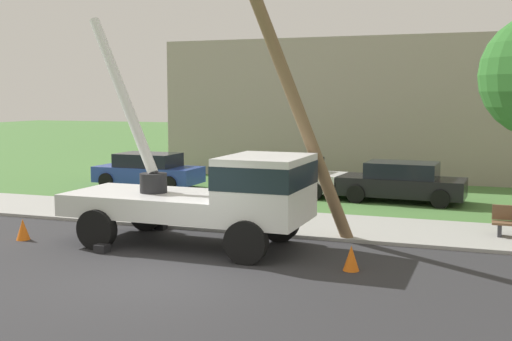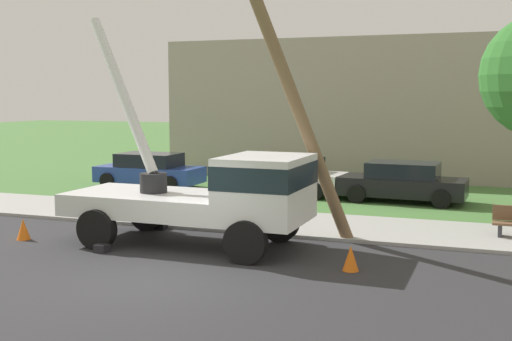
# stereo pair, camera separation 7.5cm
# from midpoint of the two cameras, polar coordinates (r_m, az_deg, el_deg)

# --- Properties ---
(ground_plane) EXTENTS (120.00, 120.00, 0.00)m
(ground_plane) POSITION_cam_midpoint_polar(r_m,az_deg,el_deg) (24.62, 4.77, -2.18)
(ground_plane) COLOR #477538
(road_asphalt) EXTENTS (80.00, 8.97, 0.01)m
(road_asphalt) POSITION_cam_midpoint_polar(r_m,az_deg,el_deg) (13.61, -8.41, -9.48)
(road_asphalt) COLOR #2B2B2D
(road_asphalt) RESTS_ON ground
(sidewalk_strip) EXTENTS (80.00, 3.40, 0.10)m
(sidewalk_strip) POSITION_cam_midpoint_polar(r_m,az_deg,el_deg) (19.13, 0.31, -4.56)
(sidewalk_strip) COLOR #9E9E99
(sidewalk_strip) RESTS_ON ground
(utility_truck) EXTENTS (6.76, 3.21, 5.98)m
(utility_truck) POSITION_cam_midpoint_polar(r_m,az_deg,el_deg) (15.86, -3.64, -1.92)
(utility_truck) COLOR silver
(utility_truck) RESTS_ON ground
(leaning_utility_pole) EXTENTS (3.59, 2.11, 8.47)m
(leaning_utility_pole) POSITION_cam_midpoint_polar(r_m,az_deg,el_deg) (16.17, 2.42, 8.62)
(leaning_utility_pole) COLOR brown
(leaning_utility_pole) RESTS_ON ground
(traffic_cone_ahead) EXTENTS (0.36, 0.36, 0.56)m
(traffic_cone_ahead) POSITION_cam_midpoint_polar(r_m,az_deg,el_deg) (14.10, 8.35, -7.75)
(traffic_cone_ahead) COLOR orange
(traffic_cone_ahead) RESTS_ON ground
(traffic_cone_behind) EXTENTS (0.36, 0.36, 0.56)m
(traffic_cone_behind) POSITION_cam_midpoint_polar(r_m,az_deg,el_deg) (17.96, -20.20, -4.97)
(traffic_cone_behind) COLOR orange
(traffic_cone_behind) RESTS_ON ground
(parked_sedan_blue) EXTENTS (4.43, 2.06, 1.42)m
(parked_sedan_blue) POSITION_cam_midpoint_polar(r_m,az_deg,el_deg) (26.84, -9.67, 0.02)
(parked_sedan_blue) COLOR #263F99
(parked_sedan_blue) RESTS_ON ground
(parked_sedan_white) EXTENTS (4.56, 2.30, 1.42)m
(parked_sedan_white) POSITION_cam_midpoint_polar(r_m,az_deg,el_deg) (24.71, 2.70, -0.46)
(parked_sedan_white) COLOR silver
(parked_sedan_white) RESTS_ON ground
(parked_sedan_black) EXTENTS (4.49, 2.18, 1.42)m
(parked_sedan_black) POSITION_cam_midpoint_polar(r_m,az_deg,el_deg) (23.46, 12.80, -1.00)
(parked_sedan_black) COLOR black
(parked_sedan_black) RESTS_ON ground
(lowrise_building_backdrop) EXTENTS (18.00, 6.00, 6.40)m
(lowrise_building_backdrop) POSITION_cam_midpoint_polar(r_m,az_deg,el_deg) (31.70, 9.31, 5.53)
(lowrise_building_backdrop) COLOR #A5998C
(lowrise_building_backdrop) RESTS_ON ground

